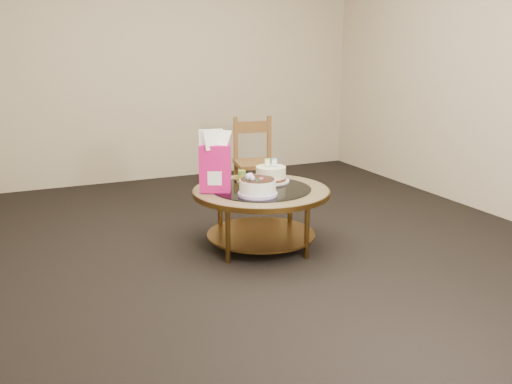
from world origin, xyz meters
name	(u,v)px	position (x,y,z in m)	size (l,w,h in m)	color
ground	(261,246)	(0.00, 0.00, 0.00)	(5.00, 5.00, 0.00)	black
room_walls	(262,37)	(0.00, 0.00, 1.54)	(4.52, 5.02, 2.61)	#B7A98A
coffee_table	(261,199)	(0.00, 0.00, 0.38)	(1.02, 1.02, 0.46)	brown
decorated_cake	(257,188)	(-0.11, -0.16, 0.51)	(0.28, 0.28, 0.16)	#BB9DDF
cream_cake	(271,174)	(0.16, 0.17, 0.52)	(0.29, 0.29, 0.18)	white
gift_bag	(215,162)	(-0.34, 0.06, 0.68)	(0.25, 0.22, 0.44)	#E41575
pillar_candle	(242,177)	(-0.04, 0.28, 0.49)	(0.12, 0.12, 0.09)	#E6D85F
dining_chair	(256,162)	(0.43, 1.06, 0.42)	(0.45, 0.45, 0.83)	brown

